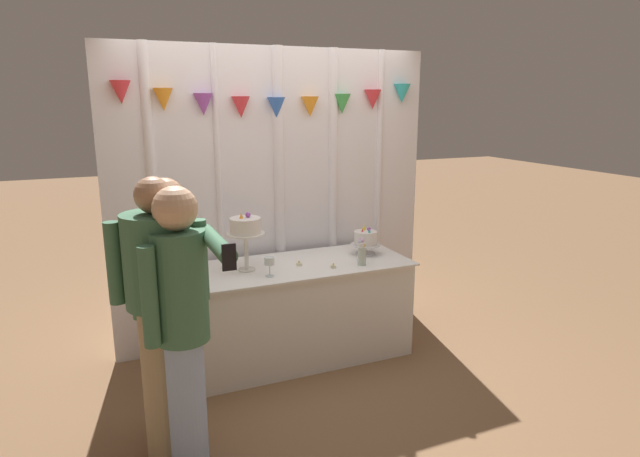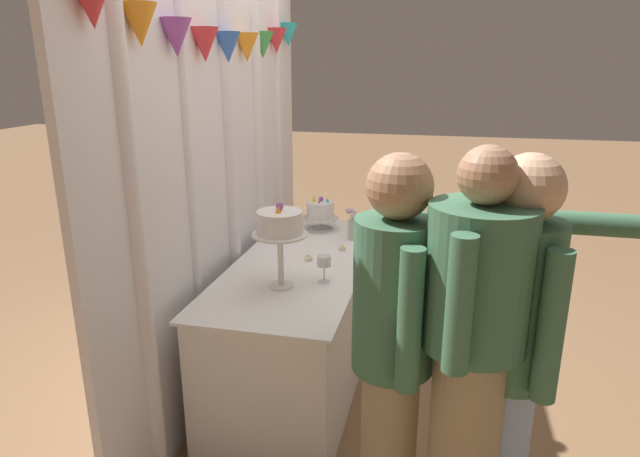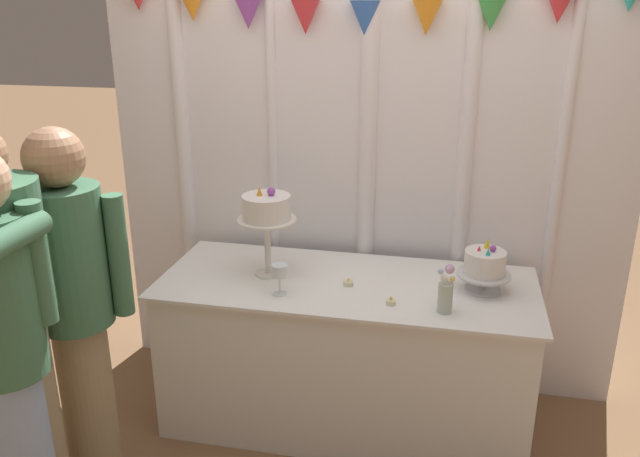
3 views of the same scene
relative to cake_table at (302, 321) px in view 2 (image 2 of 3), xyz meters
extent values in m
plane|color=#846042|center=(0.00, -0.10, -0.39)|extent=(24.00, 24.00, 0.00)
cube|color=white|center=(0.00, 0.46, 0.83)|extent=(2.72, 0.04, 2.44)
cylinder|color=white|center=(-0.99, 0.43, 0.83)|extent=(0.08, 0.08, 2.44)
cylinder|color=white|center=(-0.48, 0.43, 0.83)|extent=(0.05, 0.05, 2.44)
cylinder|color=white|center=(0.02, 0.43, 0.83)|extent=(0.09, 0.09, 2.44)
cylinder|color=white|center=(0.51, 0.43, 0.83)|extent=(0.08, 0.08, 2.44)
cylinder|color=white|center=(0.96, 0.43, 0.83)|extent=(0.06, 0.06, 2.44)
cone|color=#DB333D|center=(-1.16, 0.40, 1.69)|extent=(0.14, 0.14, 0.16)
cone|color=orange|center=(-0.87, 0.40, 1.64)|extent=(0.14, 0.14, 0.16)
cone|color=purple|center=(-0.58, 0.40, 1.60)|extent=(0.14, 0.14, 0.16)
cone|color=#DB333D|center=(-0.29, 0.40, 1.58)|extent=(0.14, 0.14, 0.16)
cone|color=blue|center=(0.00, 0.40, 1.57)|extent=(0.14, 0.14, 0.16)
cone|color=orange|center=(0.29, 0.40, 1.58)|extent=(0.14, 0.14, 0.16)
cone|color=green|center=(0.58, 0.40, 1.60)|extent=(0.14, 0.14, 0.16)
cone|color=#DB333D|center=(0.87, 0.40, 1.64)|extent=(0.14, 0.14, 0.16)
cone|color=#2DB2B7|center=(1.16, 0.40, 1.69)|extent=(0.14, 0.14, 0.16)
cube|color=white|center=(0.00, 0.00, -0.01)|extent=(1.75, 0.69, 0.76)
cube|color=white|center=(0.00, 0.00, 0.38)|extent=(1.80, 0.74, 0.01)
cylinder|color=silver|center=(-0.39, 0.00, 0.39)|extent=(0.13, 0.13, 0.01)
cylinder|color=silver|center=(-0.39, 0.00, 0.53)|extent=(0.03, 0.03, 0.27)
cylinder|color=silver|center=(-0.39, 0.00, 0.67)|extent=(0.28, 0.28, 0.01)
cylinder|color=white|center=(-0.39, 0.00, 0.73)|extent=(0.23, 0.23, 0.12)
sphere|color=purple|center=(-0.37, 0.01, 0.81)|extent=(0.04, 0.04, 0.04)
cone|color=orange|center=(-0.42, 0.00, 0.81)|extent=(0.03, 0.03, 0.04)
cylinder|color=silver|center=(0.63, 0.04, 0.39)|extent=(0.17, 0.17, 0.01)
cylinder|color=silver|center=(0.63, 0.04, 0.43)|extent=(0.03, 0.03, 0.07)
cylinder|color=silver|center=(0.63, 0.04, 0.47)|extent=(0.25, 0.25, 0.01)
cylinder|color=white|center=(0.63, 0.04, 0.53)|extent=(0.19, 0.19, 0.11)
sphere|color=purple|center=(0.66, 0.04, 0.60)|extent=(0.03, 0.03, 0.03)
cone|color=yellow|center=(0.64, 0.08, 0.61)|extent=(0.03, 0.03, 0.05)
cone|color=#DB333D|center=(0.60, 0.04, 0.60)|extent=(0.02, 0.02, 0.03)
cone|color=#2DB2B7|center=(0.64, -0.01, 0.60)|extent=(0.02, 0.02, 0.03)
cylinder|color=silver|center=(-0.28, -0.20, 0.39)|extent=(0.06, 0.06, 0.00)
cylinder|color=silver|center=(-0.28, -0.20, 0.43)|extent=(0.01, 0.01, 0.09)
cylinder|color=silver|center=(-0.28, -0.20, 0.50)|extent=(0.07, 0.07, 0.06)
cylinder|color=#B2C1B2|center=(0.46, -0.22, 0.45)|extent=(0.06, 0.06, 0.13)
sphere|color=white|center=(0.46, -0.23, 0.55)|extent=(0.03, 0.03, 0.03)
sphere|color=silver|center=(0.44, -0.23, 0.58)|extent=(0.02, 0.02, 0.02)
sphere|color=#CC9EC6|center=(0.47, -0.21, 0.58)|extent=(0.03, 0.03, 0.03)
sphere|color=#E5C666|center=(0.49, -0.21, 0.54)|extent=(0.02, 0.02, 0.02)
sphere|color=#CC9EC6|center=(0.48, -0.19, 0.58)|extent=(0.04, 0.04, 0.04)
cylinder|color=beige|center=(0.01, -0.04, 0.40)|extent=(0.05, 0.05, 0.02)
sphere|color=#F9CC4C|center=(0.01, -0.04, 0.42)|extent=(0.01, 0.01, 0.01)
cylinder|color=beige|center=(0.23, -0.20, 0.40)|extent=(0.04, 0.04, 0.02)
sphere|color=#F9CC4C|center=(0.23, -0.20, 0.42)|extent=(0.01, 0.01, 0.01)
cylinder|color=#9E8966|center=(-1.03, -0.64, 0.00)|extent=(0.29, 0.29, 0.77)
cylinder|color=#3D6B4C|center=(-1.03, -0.64, 0.68)|extent=(0.40, 0.40, 0.59)
sphere|color=#A37556|center=(-1.03, -0.64, 1.09)|extent=(0.24, 0.24, 0.24)
cube|color=maroon|center=(-1.03, -0.78, 0.71)|extent=(0.04, 0.02, 0.38)
cylinder|color=#3D6B4C|center=(-1.22, -0.70, 0.67)|extent=(0.08, 0.08, 0.52)
cylinder|color=#3D6B4C|center=(-0.85, -0.57, 0.67)|extent=(0.08, 0.08, 0.52)
cylinder|color=#3D6B4C|center=(-1.12, -0.92, 0.81)|extent=(0.44, 0.44, 0.50)
sphere|color=#A37556|center=(-1.12, -0.92, 1.16)|extent=(0.19, 0.19, 0.19)
cube|color=#232328|center=(-1.12, -1.08, 0.84)|extent=(0.04, 0.02, 0.32)
cylinder|color=#3D6B4C|center=(-1.34, -0.86, 0.80)|extent=(0.08, 0.08, 0.44)
cylinder|color=#3D6B4C|center=(-0.91, -0.98, 0.80)|extent=(0.08, 0.08, 0.44)
cylinder|color=#3D6B4C|center=(-1.04, -1.06, 0.70)|extent=(0.39, 0.39, 0.59)
sphere|color=tan|center=(-1.04, -1.06, 1.11)|extent=(0.23, 0.23, 0.23)
cylinder|color=#3D6B4C|center=(-1.20, -1.15, 0.70)|extent=(0.08, 0.08, 0.52)
cylinder|color=#3D6B4C|center=(-0.88, -1.23, 0.95)|extent=(0.08, 0.52, 0.08)
camera|label=1|loc=(-1.41, -3.77, 1.64)|focal=30.28mm
camera|label=2|loc=(-2.88, -0.79, 1.50)|focal=30.60mm
camera|label=3|loc=(0.46, -2.74, 1.65)|focal=35.76mm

